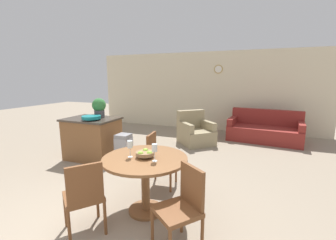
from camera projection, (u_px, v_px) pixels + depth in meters
wall_back at (204, 91)px, 7.90m from camera, size 8.00×0.09×2.70m
dining_table at (145, 170)px, 2.98m from camera, size 1.12×1.12×0.78m
dining_chair_near_left at (84, 194)px, 2.55m from camera, size 0.59×0.59×0.90m
dining_chair_near_right at (183, 204)px, 2.36m from camera, size 0.59×0.59×0.90m
dining_chair_far_side at (158, 157)px, 3.77m from camera, size 0.46×0.46×0.90m
fruit_bowl at (145, 153)px, 2.94m from camera, size 0.24×0.24×0.10m
wine_glass_left at (130, 145)px, 2.93m from camera, size 0.07×0.07×0.22m
wine_glass_right at (155, 148)px, 2.78m from camera, size 0.07×0.07×0.22m
kitchen_island at (93, 138)px, 5.08m from camera, size 1.14×0.85×0.93m
teal_bowl at (91, 117)px, 4.78m from camera, size 0.40×0.40×0.09m
potted_plant at (99, 107)px, 5.14m from camera, size 0.31×0.31×0.43m
trash_bin at (124, 150)px, 4.72m from camera, size 0.29×0.30×0.66m
couch at (264, 131)px, 6.56m from camera, size 2.08×1.21×0.88m
armchair at (195, 133)px, 6.26m from camera, size 1.19×1.19×0.90m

